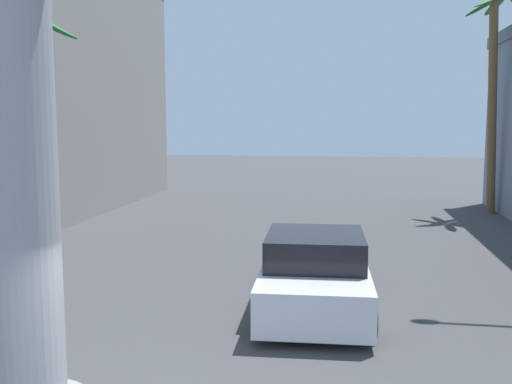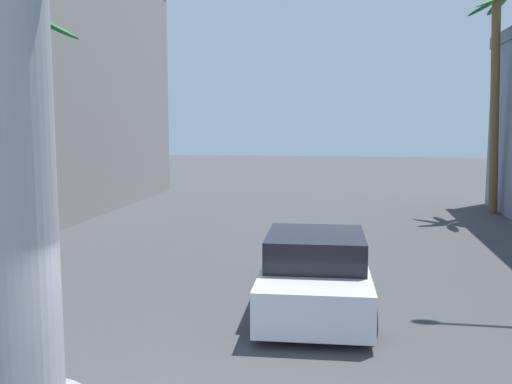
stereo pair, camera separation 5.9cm
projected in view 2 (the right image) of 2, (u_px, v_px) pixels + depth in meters
ground_plane at (285, 262)px, 15.28m from camera, size 95.24×95.24×0.00m
neon_sign_pole at (8, 0)px, 5.67m from camera, size 3.11×1.27×10.86m
car_lead at (315, 272)px, 11.56m from camera, size 2.33×5.08×1.56m
palm_tree_mid_left at (21, 95)px, 15.84m from camera, size 3.38×3.28×6.85m
palm_tree_far_right at (500, 74)px, 22.43m from camera, size 3.08×3.24×8.71m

